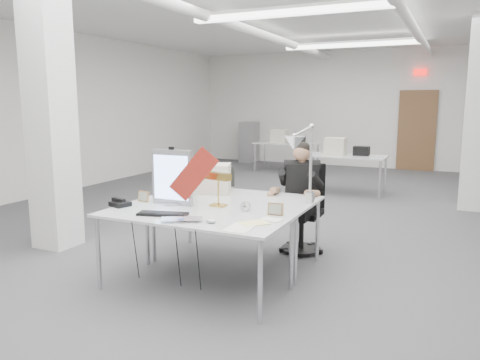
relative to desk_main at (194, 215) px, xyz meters
The scene contains 23 objects.
room_shell 2.80m from the desk_main, 89.21° to the left, with size 10.04×14.04×3.24m.
desk_main is the anchor object (origin of this frame).
desk_second 0.90m from the desk_main, 90.00° to the left, with size 1.80×0.90×0.03m, color silver.
bg_desk_a 5.50m from the desk_main, 87.92° to the left, with size 1.60×0.80×0.03m, color silver.
bg_desk_b 7.91m from the desk_main, 103.16° to the left, with size 1.60×0.80×0.03m, color silver.
filing_cabinet 9.80m from the desk_main, 110.93° to the left, with size 0.45×0.55×1.20m, color gray.
office_chair 1.67m from the desk_main, 69.86° to the left, with size 0.50×0.50×1.03m, color black, non-canonical shape.
seated_person 1.62m from the desk_main, 69.24° to the left, with size 0.44×0.55×0.83m, color black, non-canonical shape.
monitor 0.58m from the desk_main, 147.14° to the left, with size 0.46×0.05×0.57m, color #A6A6AA.
pennant 0.44m from the desk_main, 120.26° to the left, with size 0.54×0.01×0.22m, color maroon.
keyboard 0.29m from the desk_main, 145.89° to the right, with size 0.47×0.16×0.02m, color black.
laptop 0.34m from the desk_main, 78.74° to the right, with size 0.36×0.24×0.03m, color #B2B2B7.
mouse 0.38m from the desk_main, 37.01° to the right, with size 0.10×0.06×0.04m, color #BBBBC0.
bankers_lamp 0.44m from the desk_main, 83.12° to the left, with size 0.29×0.12×0.33m, color #B57C38, non-canonical shape.
desk_phone 0.85m from the desk_main, behind, with size 0.18×0.16×0.05m, color black.
picture_frame_left 0.82m from the desk_main, 161.69° to the left, with size 0.14×0.01×0.11m, color #AF7C4B.
picture_frame_right 0.77m from the desk_main, 21.67° to the left, with size 0.15×0.01×0.12m, color #976A41.
desk_clock 0.51m from the desk_main, 38.59° to the left, with size 0.10×0.10×0.03m, color #B2B1B6.
paper_stack_a 0.67m from the desk_main, 24.42° to the right, with size 0.21×0.30×0.01m, color white.
paper_stack_b 0.66m from the desk_main, ahead, with size 0.18×0.25×0.01m, color #FBF296.
paper_stack_c 0.75m from the desk_main, ahead, with size 0.19×0.13×0.01m, color white.
beige_monitor 1.07m from the desk_main, 107.59° to the left, with size 0.35×0.34×0.34m, color beige.
architect_lamp 1.17m from the desk_main, 38.62° to the left, with size 0.22×0.63×0.81m, color silver, non-canonical shape.
Camera 1 is at (2.21, -6.21, 1.80)m, focal length 35.00 mm.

